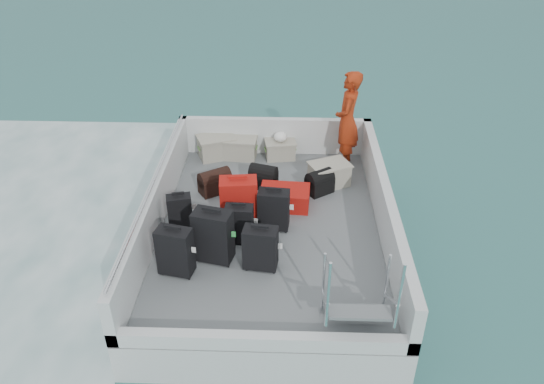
% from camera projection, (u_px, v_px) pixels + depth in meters
% --- Properties ---
extents(ground, '(160.00, 160.00, 0.00)m').
position_uv_depth(ground, '(270.00, 256.00, 8.54)').
color(ground, '#164F4D').
rests_on(ground, ground).
extents(ferry_hull, '(3.60, 5.00, 0.60)m').
position_uv_depth(ferry_hull, '(270.00, 241.00, 8.38)').
color(ferry_hull, silver).
rests_on(ferry_hull, ground).
extents(deck, '(3.30, 4.70, 0.02)m').
position_uv_depth(deck, '(270.00, 226.00, 8.22)').
color(deck, slate).
rests_on(deck, ferry_hull).
extents(deck_fittings, '(3.60, 5.00, 0.90)m').
position_uv_depth(deck_fittings, '(293.00, 218.00, 7.74)').
color(deck_fittings, silver).
rests_on(deck_fittings, deck).
extents(suitcase_0, '(0.51, 0.35, 0.71)m').
position_uv_depth(suitcase_0, '(175.00, 252.00, 7.08)').
color(suitcase_0, black).
rests_on(suitcase_0, deck).
extents(suitcase_1, '(0.41, 0.29, 0.55)m').
position_uv_depth(suitcase_1, '(180.00, 212.00, 8.03)').
color(suitcase_1, black).
rests_on(suitcase_1, deck).
extents(suitcase_3, '(0.58, 0.42, 0.79)m').
position_uv_depth(suitcase_3, '(213.00, 237.00, 7.31)').
color(suitcase_3, black).
rests_on(suitcase_3, deck).
extents(suitcase_4, '(0.41, 0.25, 0.60)m').
position_uv_depth(suitcase_4, '(239.00, 224.00, 7.72)').
color(suitcase_4, black).
rests_on(suitcase_4, deck).
extents(suitcase_5, '(0.59, 0.39, 0.77)m').
position_uv_depth(suitcase_5, '(239.00, 202.00, 8.06)').
color(suitcase_5, '#B81A0E').
rests_on(suitcase_5, deck).
extents(suitcase_6, '(0.49, 0.33, 0.64)m').
position_uv_depth(suitcase_6, '(260.00, 249.00, 7.20)').
color(suitcase_6, black).
rests_on(suitcase_6, deck).
extents(suitcase_7, '(0.49, 0.31, 0.65)m').
position_uv_depth(suitcase_7, '(274.00, 210.00, 7.99)').
color(suitcase_7, black).
rests_on(suitcase_7, deck).
extents(suitcase_8, '(0.83, 0.58, 0.31)m').
position_uv_depth(suitcase_8, '(285.00, 197.00, 8.60)').
color(suitcase_8, '#B81A0E').
rests_on(suitcase_8, deck).
extents(duffel_0, '(0.60, 0.54, 0.32)m').
position_uv_depth(duffel_0, '(215.00, 184.00, 8.96)').
color(duffel_0, black).
rests_on(duffel_0, deck).
extents(duffel_1, '(0.52, 0.43, 0.32)m').
position_uv_depth(duffel_1, '(263.00, 179.00, 9.10)').
color(duffel_1, black).
rests_on(duffel_1, deck).
extents(duffel_2, '(0.53, 0.50, 0.32)m').
position_uv_depth(duffel_2, '(320.00, 184.00, 8.94)').
color(duffel_2, black).
rests_on(duffel_2, deck).
extents(crate_0, '(0.77, 0.66, 0.39)m').
position_uv_depth(crate_0, '(217.00, 147.00, 10.00)').
color(crate_0, '#ACA996').
rests_on(crate_0, deck).
extents(crate_1, '(0.64, 0.47, 0.37)m').
position_uv_depth(crate_1, '(240.00, 148.00, 10.00)').
color(crate_1, '#ACA996').
rests_on(crate_1, deck).
extents(crate_2, '(0.58, 0.44, 0.32)m').
position_uv_depth(crate_2, '(280.00, 150.00, 9.99)').
color(crate_2, '#ACA996').
rests_on(crate_2, deck).
extents(crate_3, '(0.76, 0.66, 0.38)m').
position_uv_depth(crate_3, '(329.00, 175.00, 9.14)').
color(crate_3, '#ACA996').
rests_on(crate_3, deck).
extents(yellow_bag, '(0.28, 0.26, 0.22)m').
position_uv_depth(yellow_bag, '(334.00, 167.00, 9.53)').
color(yellow_bag, gold).
rests_on(yellow_bag, deck).
extents(white_bag, '(0.24, 0.24, 0.18)m').
position_uv_depth(white_bag, '(280.00, 138.00, 9.85)').
color(white_bag, white).
rests_on(white_bag, crate_2).
extents(passenger, '(0.56, 0.74, 1.80)m').
position_uv_depth(passenger, '(347.00, 121.00, 9.35)').
color(passenger, red).
rests_on(passenger, deck).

